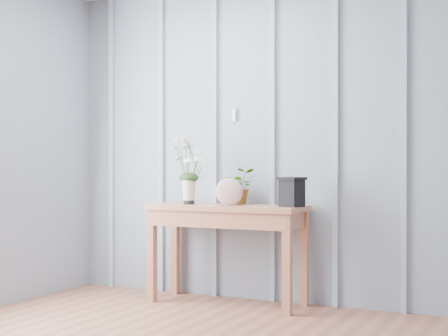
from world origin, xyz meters
The scene contains 6 objects.
room_shell centered at (0.00, 0.92, 1.99)m, with size 4.00×4.50×2.50m.
sideboard centered at (-0.53, 1.99, 0.64)m, with size 1.20×0.45×0.75m.
daisy_vase centered at (-0.83, 1.95, 1.08)m, with size 0.38×0.29×0.53m.
spider_plant centered at (-0.48, 2.13, 0.89)m, with size 0.25×0.22×0.28m, color #1B3918.
felt_disc_vessel centered at (-0.47, 1.92, 0.85)m, with size 0.21×0.06×0.21m, color #8E4859.
carved_box centered at (0.00, 1.97, 0.86)m, with size 0.22×0.20×0.22m.
Camera 1 is at (1.71, -2.69, 1.05)m, focal length 55.00 mm.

